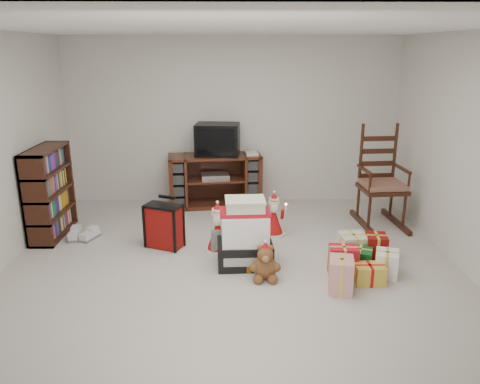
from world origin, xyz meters
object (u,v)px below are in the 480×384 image
(rocking_chair, at_px, (380,189))
(mrs_claus_figurine, at_px, (218,233))
(tv_stand, at_px, (215,180))
(red_suitcase, at_px, (164,226))
(crt_television, at_px, (218,139))
(sneaker_pair, at_px, (82,235))
(gift_pile, at_px, (245,237))
(teddy_bear, at_px, (265,264))
(bookshelf, at_px, (50,194))
(gift_cluster, at_px, (361,260))
(santa_figurine, at_px, (274,219))

(rocking_chair, distance_m, mrs_claus_figurine, 2.38)
(tv_stand, height_order, red_suitcase, tv_stand)
(crt_television, bearing_deg, sneaker_pair, -136.61)
(gift_pile, bearing_deg, teddy_bear, -61.53)
(bookshelf, xyz_separation_m, red_suitcase, (1.50, -0.43, -0.28))
(bookshelf, distance_m, gift_cluster, 3.88)
(sneaker_pair, height_order, crt_television, crt_television)
(red_suitcase, distance_m, sneaker_pair, 1.14)
(rocking_chair, bearing_deg, crt_television, 155.58)
(red_suitcase, distance_m, mrs_claus_figurine, 0.66)
(tv_stand, relative_size, sneaker_pair, 3.85)
(mrs_claus_figurine, bearing_deg, gift_cluster, -19.42)
(tv_stand, height_order, gift_cluster, tv_stand)
(bookshelf, height_order, gift_cluster, bookshelf)
(sneaker_pair, bearing_deg, mrs_claus_figurine, -7.12)
(rocking_chair, relative_size, gift_cluster, 1.25)
(crt_television, bearing_deg, gift_pile, -75.28)
(mrs_claus_figurine, xyz_separation_m, crt_television, (-0.05, 1.73, 0.79))
(tv_stand, xyz_separation_m, rocking_chair, (2.28, -0.79, 0.08))
(santa_figurine, relative_size, crt_television, 0.87)
(bookshelf, height_order, teddy_bear, bookshelf)
(gift_cluster, bearing_deg, gift_pile, 172.04)
(bookshelf, distance_m, gift_pile, 2.64)
(bookshelf, bearing_deg, teddy_bear, -25.47)
(gift_pile, xyz_separation_m, santa_figurine, (0.39, 0.86, -0.11))
(red_suitcase, xyz_separation_m, crt_television, (0.60, 1.60, 0.75))
(santa_figurine, bearing_deg, gift_pile, -114.33)
(rocking_chair, relative_size, crt_television, 2.09)
(bookshelf, bearing_deg, gift_pile, -20.78)
(red_suitcase, distance_m, santa_figurine, 1.40)
(gift_pile, distance_m, mrs_claus_figurine, 0.50)
(gift_pile, height_order, crt_television, crt_television)
(mrs_claus_figurine, height_order, gift_cluster, mrs_claus_figurine)
(teddy_bear, height_order, gift_cluster, teddy_bear)
(tv_stand, relative_size, gift_pile, 1.89)
(gift_cluster, height_order, crt_television, crt_television)
(santa_figurine, bearing_deg, mrs_claus_figurine, -145.23)
(santa_figurine, bearing_deg, sneaker_pair, -177.97)
(rocking_chair, relative_size, sneaker_pair, 3.78)
(teddy_bear, xyz_separation_m, mrs_claus_figurine, (-0.51, 0.71, 0.07))
(rocking_chair, xyz_separation_m, gift_cluster, (-0.63, -1.47, -0.35))
(tv_stand, relative_size, mrs_claus_figurine, 2.33)
(santa_figurine, xyz_separation_m, mrs_claus_figurine, (-0.70, -0.49, 0.01))
(rocking_chair, relative_size, gift_pile, 1.86)
(red_suitcase, bearing_deg, santa_figurine, 37.83)
(red_suitcase, height_order, teddy_bear, red_suitcase)
(rocking_chair, xyz_separation_m, teddy_bear, (-1.67, -1.63, -0.31))
(mrs_claus_figurine, bearing_deg, bookshelf, 165.42)
(crt_television, bearing_deg, red_suitcase, -105.55)
(mrs_claus_figurine, bearing_deg, sneaker_pair, 167.01)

